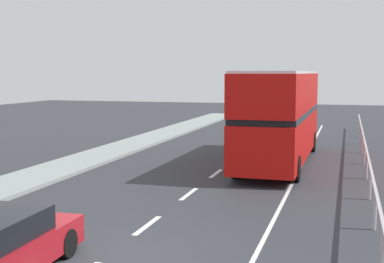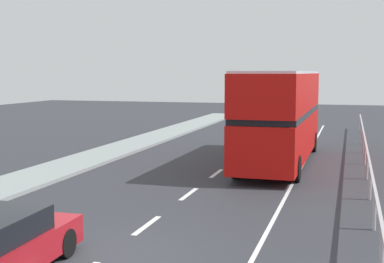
% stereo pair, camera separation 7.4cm
% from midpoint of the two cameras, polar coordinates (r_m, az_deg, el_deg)
% --- Properties ---
extents(ground_plane, '(74.24, 120.00, 0.10)m').
position_cam_midpoint_polar(ground_plane, '(12.57, -9.02, -12.96)').
color(ground_plane, '#2F3036').
extents(lane_paint_markings, '(3.31, 46.00, 0.01)m').
position_cam_midpoint_polar(lane_paint_markings, '(20.13, 6.72, -5.45)').
color(lane_paint_markings, silver).
rests_on(lane_paint_markings, ground).
extents(bridge_side_railing, '(0.10, 42.00, 1.08)m').
position_cam_midpoint_polar(bridge_side_railing, '(19.99, 17.95, -3.26)').
color(bridge_side_railing, '#B4AAB0').
rests_on(bridge_side_railing, ground).
extents(double_decker_bus_red, '(2.65, 11.13, 4.12)m').
position_cam_midpoint_polar(double_decker_bus_red, '(24.40, 9.16, 1.80)').
color(double_decker_bus_red, red).
rests_on(double_decker_bus_red, ground).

